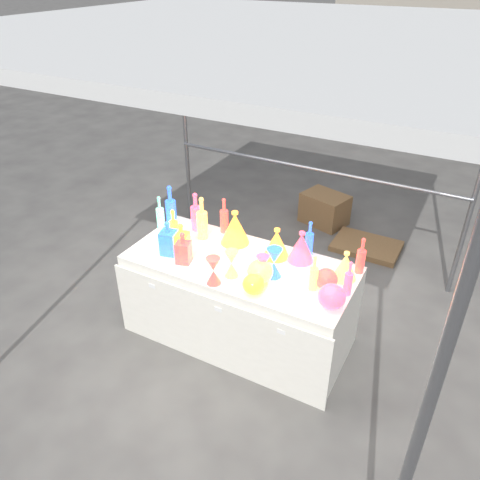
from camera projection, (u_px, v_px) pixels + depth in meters
The scene contains 30 objects.
ground at pixel (240, 334), 4.05m from camera, with size 80.00×80.00×0.00m, color slate.
canopy_tent at pixel (241, 36), 2.82m from camera, with size 3.15×3.15×2.46m.
display_table at pixel (239, 300), 3.85m from camera, with size 1.84×0.83×0.75m.
cardboard_box_closed at pixel (325, 209), 5.66m from camera, with size 0.52×0.38×0.38m, color olive.
cardboard_box_flat at pixel (366, 246), 5.22m from camera, with size 0.72×0.51×0.06m, color olive.
bottle_1 at pixel (171, 206), 4.05m from camera, with size 0.09×0.09×0.39m, color #1A9252, non-canonical shape.
bottle_2 at pixel (224, 215), 3.98m from camera, with size 0.07×0.07×0.32m, color orange, non-canonical shape.
bottle_3 at pixel (196, 212), 4.01m from camera, with size 0.09×0.09×0.35m, color #222EC9, non-canonical shape.
bottle_4 at pixel (202, 218), 3.88m from camera, with size 0.09×0.09×0.38m, color #137866, non-canonical shape.
bottle_5 at pixel (160, 213), 4.02m from camera, with size 0.07×0.07×0.32m, color #C22662, non-canonical shape.
bottle_6 at pixel (174, 225), 3.86m from camera, with size 0.07×0.07×0.29m, color red, non-canonical shape.
decanter_0 at pixel (181, 239), 3.69m from camera, with size 0.12×0.12×0.28m, color red, non-canonical shape.
decanter_1 at pixel (183, 247), 3.59m from camera, with size 0.11×0.11×0.27m, color orange, non-canonical shape.
decanter_2 at pixel (168, 238), 3.69m from camera, with size 0.12×0.12×0.29m, color #1A9252, non-canonical shape.
hourglass_0 at pixel (213, 271), 3.37m from camera, with size 0.11×0.11×0.22m, color orange, non-canonical shape.
hourglass_1 at pixel (262, 268), 3.41m from camera, with size 0.10×0.10×0.20m, color #222EC9, non-canonical shape.
hourglass_2 at pixel (232, 264), 3.45m from camera, with size 0.11×0.11×0.21m, color #137866, non-canonical shape.
hourglass_5 at pixel (274, 263), 3.44m from camera, with size 0.12×0.12×0.24m, color #1A9252, non-canonical shape.
globe_0 at pixel (254, 285), 3.29m from camera, with size 0.16×0.16×0.13m, color red, non-canonical shape.
globe_1 at pixel (260, 272), 3.41m from camera, with size 0.19×0.19×0.15m, color #137866, non-canonical shape.
globe_2 at pixel (326, 280), 3.34m from camera, with size 0.17×0.17×0.14m, color orange, non-canonical shape.
globe_3 at pixel (332, 298), 3.15m from camera, with size 0.19×0.19×0.15m, color #222EC9, non-canonical shape.
lampshade_0 at pixel (235, 227), 3.84m from camera, with size 0.25×0.25×0.29m, color #E5FF35, non-canonical shape.
lampshade_1 at pixel (277, 243), 3.67m from camera, with size 0.21×0.21×0.25m, color #E5FF35, non-canonical shape.
lampshade_2 at pixel (301, 246), 3.62m from camera, with size 0.21×0.21×0.25m, color #222EC9, non-canonical shape.
lampshade_3 at pixel (345, 265), 3.42m from camera, with size 0.19×0.19×0.22m, color #137866, non-canonical shape.
bottle_8 at pixel (309, 238), 3.68m from camera, with size 0.07×0.07×0.30m, color #1A9252, non-canonical shape.
bottle_9 at pixel (361, 255), 3.47m from camera, with size 0.07×0.07×0.30m, color orange, non-canonical shape.
bottle_10 at pixel (349, 278), 3.24m from camera, with size 0.06×0.06×0.27m, color #222EC9, non-canonical shape.
bottle_11 at pixel (314, 273), 3.29m from camera, with size 0.06×0.06×0.28m, color #137866, non-canonical shape.
Camera 1 is at (1.45, -2.68, 2.79)m, focal length 35.00 mm.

